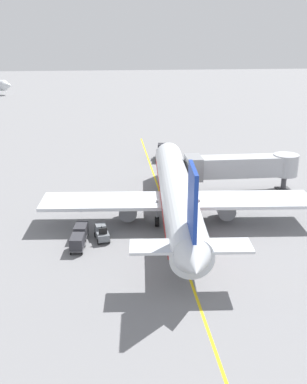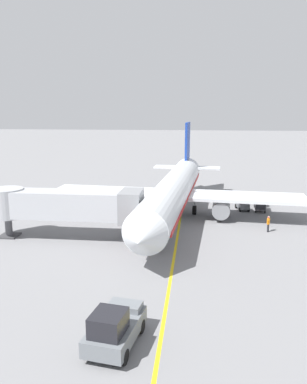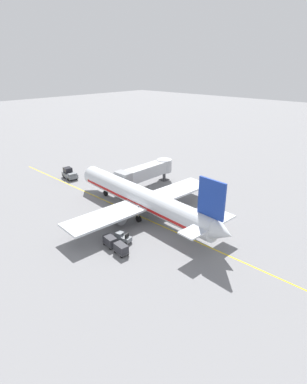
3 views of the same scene
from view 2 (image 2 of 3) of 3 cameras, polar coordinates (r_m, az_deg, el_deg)
name	(u,v)px [view 2 (image 2 of 3)]	position (r m, az deg, el deg)	size (l,w,h in m)	color
ground_plane	(180,221)	(44.46, 3.94, -4.24)	(400.00, 400.00, 0.00)	slate
gate_lead_in_line	(180,221)	(44.46, 3.94, -4.23)	(0.24, 80.00, 0.01)	gold
parked_airliner	(174,191)	(44.99, 3.04, 0.16)	(30.31, 37.35, 10.63)	silver
jet_bridge	(65,205)	(38.32, -12.95, -1.84)	(15.14, 3.50, 4.98)	#A8AAAF
pushback_tractor	(115,328)	(21.85, -5.77, -19.34)	(2.85, 4.69, 2.40)	slate
baggage_tug_lead	(243,205)	(50.07, 13.05, -1.82)	(1.68, 2.68, 1.62)	slate
baggage_cart_front	(260,204)	(49.93, 15.54, -1.71)	(1.54, 2.96, 1.58)	#4C4C51
baggage_cart_second_in_train	(259,199)	(52.57, 15.34, -1.02)	(1.54, 2.96, 1.58)	#4C4C51
ground_crew_wing_walker	(268,223)	(41.83, 16.63, -4.42)	(0.37, 0.70, 1.69)	#232328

